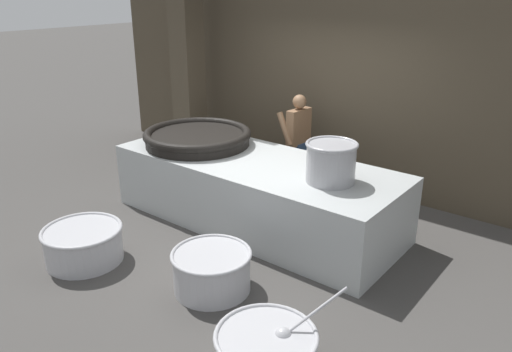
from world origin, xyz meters
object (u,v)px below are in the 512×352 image
(giant_wok_near, at_px, (198,137))
(prep_bowl_extra, at_px, (212,269))
(stock_pot, at_px, (331,161))
(prep_bowl_meat, at_px, (83,243))
(cook, at_px, (298,139))

(giant_wok_near, height_order, prep_bowl_extra, giant_wok_near)
(stock_pot, relative_size, prep_bowl_meat, 0.66)
(stock_pot, distance_m, cook, 1.90)
(cook, height_order, prep_bowl_extra, cook)
(cook, bearing_deg, stock_pot, 138.68)
(cook, relative_size, prep_bowl_meat, 1.63)
(cook, xyz_separation_m, prep_bowl_extra, (0.84, -2.79, -0.56))
(giant_wok_near, distance_m, cook, 1.52)
(giant_wok_near, height_order, stock_pot, stock_pot)
(stock_pot, height_order, prep_bowl_meat, stock_pot)
(prep_bowl_meat, relative_size, prep_bowl_extra, 1.08)
(prep_bowl_extra, bearing_deg, prep_bowl_meat, -162.52)
(giant_wok_near, height_order, prep_bowl_meat, giant_wok_near)
(stock_pot, xyz_separation_m, prep_bowl_meat, (-2.02, -1.95, -0.88))
(prep_bowl_meat, height_order, prep_bowl_extra, prep_bowl_extra)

